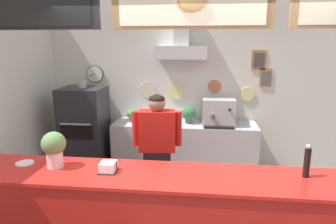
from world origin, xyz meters
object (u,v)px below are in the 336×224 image
Objects in this scene: espresso_machine at (219,112)px; pepper_grinder at (307,161)px; shop_worker at (157,152)px; potted_oregano at (132,115)px; basil_vase at (54,148)px; potted_thyme at (189,114)px; pizza_oven at (85,133)px; condiment_plate at (25,163)px; napkin_holder at (108,167)px.

pepper_grinder reaches higher than espresso_machine.
potted_oregano is at bearing -69.33° from shop_worker.
potted_oregano is at bearing 84.42° from basil_vase.
espresso_machine is 1.40m from potted_oregano.
basil_vase reaches higher than espresso_machine.
shop_worker reaches higher than potted_thyme.
espresso_machine is (2.13, 0.17, 0.37)m from pizza_oven.
shop_worker is 4.68× the size of basil_vase.
espresso_machine is 2.31× the size of potted_oregano.
basil_vase is (-0.21, -2.19, 0.19)m from potted_oregano.
espresso_machine is at bearing 53.50° from basil_vase.
pizza_oven reaches higher than potted_thyme.
potted_oregano is at bearing 13.93° from pizza_oven.
espresso_machine is 2.23m from pepper_grinder.
pepper_grinder reaches higher than condiment_plate.
potted_oregano is 0.93m from potted_thyme.
napkin_holder is (0.31, -2.24, 0.05)m from potted_oregano.
espresso_machine reaches higher than potted_thyme.
potted_thyme is (-0.46, 0.05, -0.05)m from espresso_machine.
shop_worker is (1.33, -0.97, 0.09)m from pizza_oven.
napkin_holder is at bearing -82.21° from potted_oregano.
shop_worker reaches higher than napkin_holder.
pepper_grinder is at bearing -35.44° from pizza_oven.
potted_thyme is (0.34, 1.18, 0.23)m from shop_worker.
pepper_grinder reaches higher than napkin_holder.
espresso_machine reaches higher than potted_oregano.
condiment_plate is (-0.54, -2.15, 0.02)m from potted_oregano.
basil_vase is at bearing 174.48° from napkin_holder.
napkin_holder is at bearing -5.52° from basil_vase.
napkin_holder is (-0.28, -1.09, 0.25)m from shop_worker.
shop_worker reaches higher than condiment_plate.
pizza_oven is 1.71m from potted_thyme.
pepper_grinder is (2.03, -2.15, 0.16)m from potted_oregano.
pizza_oven reaches higher than condiment_plate.
napkin_holder is at bearing -105.33° from potted_thyme.
napkin_holder is at bearing -116.07° from espresso_machine.
basil_vase is (-1.14, -2.22, 0.16)m from potted_thyme.
espresso_machine is at bearing -131.81° from shop_worker.
basil_vase is at bearing -117.23° from potted_thyme.
potted_thyme is at bearing -112.52° from shop_worker.
potted_thyme is at bearing 62.77° from basil_vase.
potted_oregano is 0.65× the size of basil_vase.
potted_oregano is 0.79× the size of potted_thyme.
condiment_plate is at bearing -179.98° from pepper_grinder.
condiment_plate is 0.85m from napkin_holder.
pepper_grinder is (2.57, 0.00, 0.14)m from condiment_plate.
basil_vase reaches higher than condiment_plate.
pizza_oven is 1.02× the size of shop_worker.
espresso_machine is at bearing 47.88° from condiment_plate.
shop_worker is at bearing -106.19° from potted_thyme.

